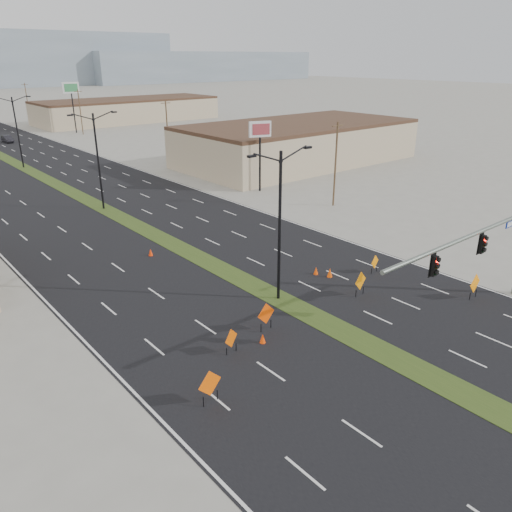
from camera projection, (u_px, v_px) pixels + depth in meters
ground at (437, 380)px, 25.35m from camera, size 600.00×600.00×0.00m
building_se_near at (298, 144)px, 76.60m from camera, size 36.00×18.00×5.50m
building_se_far at (128, 111)px, 125.34m from camera, size 44.00×16.00×5.00m
mesa_east at (199, 66)px, 335.58m from camera, size 160.00×50.00×18.00m
signal_mast at (496, 244)px, 30.08m from camera, size 16.30×0.60×8.00m
streetlight_0 at (280, 223)px, 31.87m from camera, size 5.15×0.24×10.02m
streetlight_1 at (98, 159)px, 51.80m from camera, size 5.15×0.24×10.02m
streetlight_2 at (17, 130)px, 71.74m from camera, size 5.15×0.24×10.02m
utility_pole_0 at (336, 163)px, 53.31m from camera, size 1.60×0.20×9.00m
utility_pole_1 at (167, 129)px, 78.22m from camera, size 1.60×0.20×9.00m
utility_pole_2 at (80, 111)px, 103.14m from camera, size 1.60×0.20×9.00m
utility_pole_3 at (27, 101)px, 128.05m from camera, size 1.60×0.20×9.00m
car_mid at (7, 139)px, 94.99m from camera, size 1.45×3.90×1.27m
construction_sign_0 at (210, 384)px, 23.27m from camera, size 1.37×0.18×1.83m
construction_sign_1 at (266, 314)px, 29.62m from camera, size 1.35×0.12×1.79m
construction_sign_2 at (231, 339)px, 27.36m from camera, size 1.09×0.41×1.52m
construction_sign_3 at (360, 282)px, 33.94m from camera, size 1.33×0.25×1.78m
construction_sign_4 at (475, 284)px, 33.50m from camera, size 1.37×0.13×1.82m
construction_sign_5 at (375, 263)px, 37.65m from camera, size 1.06×0.25×1.43m
cone_0 at (263, 338)px, 28.55m from camera, size 0.47×0.47×0.59m
cone_1 at (316, 271)px, 37.55m from camera, size 0.46×0.46×0.59m
cone_2 at (330, 273)px, 37.08m from camera, size 0.48×0.48×0.69m
cone_3 at (151, 252)px, 41.05m from camera, size 0.45×0.45×0.61m
pole_sign_east_near at (260, 135)px, 58.54m from camera, size 2.67×1.22×8.29m
pole_sign_east_far at (71, 91)px, 103.99m from camera, size 3.38×0.87×10.33m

